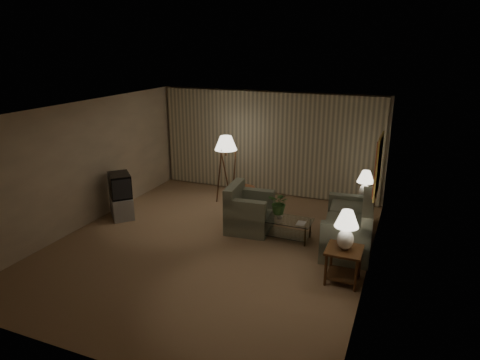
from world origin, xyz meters
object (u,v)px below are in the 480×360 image
object	(u,v)px
tv_cabinet	(122,207)
coffee_table	(286,226)
ottoman	(242,196)
side_table_near	(344,259)
table_lamp_near	(346,227)
floor_lamp	(226,168)
table_lamp_far	(365,182)
crt_tv	(120,185)
sofa	(347,228)
side_table_far	(363,207)
armchair	(250,213)
vase	(279,215)

from	to	relation	value
tv_cabinet	coffee_table	bearing A→B (deg)	49.55
ottoman	tv_cabinet	bearing A→B (deg)	-142.04
side_table_near	table_lamp_near	distance (m)	0.59
table_lamp_near	floor_lamp	bearing A→B (deg)	140.81
table_lamp_far	crt_tv	world-z (taller)	table_lamp_far
sofa	tv_cabinet	bearing A→B (deg)	-90.61
sofa	side_table_far	world-z (taller)	sofa
side_table_near	floor_lamp	xyz separation A→B (m)	(-3.37, 2.75, 0.47)
table_lamp_far	floor_lamp	world-z (taller)	floor_lamp
floor_lamp	armchair	bearing A→B (deg)	-49.91
vase	floor_lamp	bearing A→B (deg)	141.14
side_table_near	table_lamp_far	distance (m)	2.66
sofa	armchair	xyz separation A→B (m)	(-2.05, 0.01, 0.00)
table_lamp_far	vase	world-z (taller)	table_lamp_far
table_lamp_far	ottoman	world-z (taller)	table_lamp_far
side_table_near	side_table_far	distance (m)	2.60
table_lamp_near	coffee_table	distance (m)	1.99
armchair	floor_lamp	world-z (taller)	floor_lamp
side_table_near	floor_lamp	world-z (taller)	floor_lamp
table_lamp_near	side_table_far	bearing A→B (deg)	90.00
tv_cabinet	crt_tv	world-z (taller)	crt_tv
floor_lamp	vase	xyz separation A→B (m)	(1.86, -1.50, -0.40)
side_table_near	side_table_far	size ratio (longest dim) A/B	1.00
armchair	vase	size ratio (longest dim) A/B	7.53
table_lamp_far	coffee_table	xyz separation A→B (m)	(-1.36, -1.35, -0.70)
table_lamp_near	ottoman	size ratio (longest dim) A/B	1.05
table_lamp_near	coffee_table	world-z (taller)	table_lamp_near
table_lamp_far	coffee_table	world-z (taller)	table_lamp_far
sofa	table_lamp_near	bearing A→B (deg)	0.85
crt_tv	vase	xyz separation A→B (m)	(3.69, 0.33, -0.28)
side_table_near	armchair	bearing A→B (deg)	148.26
ottoman	floor_lamp	bearing A→B (deg)	174.22
table_lamp_far	tv_cabinet	world-z (taller)	table_lamp_far
side_table_far	vase	xyz separation A→B (m)	(-1.51, -1.35, 0.09)
floor_lamp	ottoman	xyz separation A→B (m)	(0.45, -0.05, -0.67)
table_lamp_far	side_table_near	bearing A→B (deg)	-90.00
vase	ottoman	bearing A→B (deg)	134.03
sofa	vase	xyz separation A→B (m)	(-1.36, -0.10, 0.09)
sofa	crt_tv	size ratio (longest dim) A/B	2.55
side_table_far	side_table_near	bearing A→B (deg)	-90.00
armchair	ottoman	world-z (taller)	armchair
side_table_far	table_lamp_near	xyz separation A→B (m)	(-0.00, -2.60, 0.60)
side_table_far	crt_tv	bearing A→B (deg)	-162.08
table_lamp_far	tv_cabinet	distance (m)	5.51
side_table_near	table_lamp_near	size ratio (longest dim) A/B	0.88
side_table_near	table_lamp_near	bearing A→B (deg)	180.00
tv_cabinet	ottoman	bearing A→B (deg)	82.58
side_table_near	tv_cabinet	bearing A→B (deg)	169.99
table_lamp_far	tv_cabinet	xyz separation A→B (m)	(-5.20, -1.68, -0.72)
table_lamp_near	table_lamp_far	size ratio (longest dim) A/B	1.08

